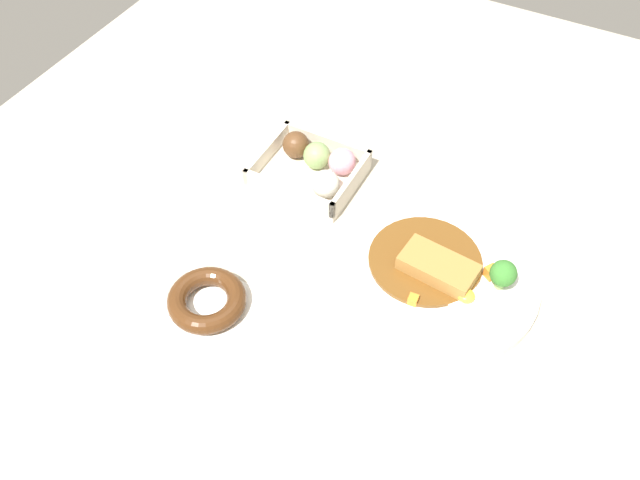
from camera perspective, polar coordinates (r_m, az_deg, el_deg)
ground_plane at (r=1.06m, az=5.24°, el=-1.70°), size 1.60×1.60×0.00m
curry_plate at (r=1.03m, az=10.24°, el=-3.10°), size 0.29×0.29×0.07m
donut_box at (r=1.16m, az=-0.51°, el=6.08°), size 0.17×0.15×0.06m
chocolate_ring_donut at (r=1.01m, az=-9.43°, el=-5.00°), size 0.13×0.13×0.03m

